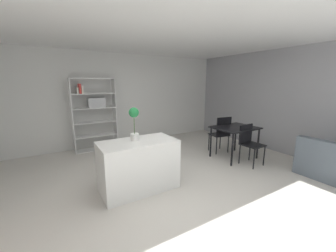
% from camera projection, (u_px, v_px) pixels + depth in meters
% --- Properties ---
extents(ground_plane, '(10.03, 10.03, 0.00)m').
position_uv_depth(ground_plane, '(166.00, 187.00, 3.69)').
color(ground_plane, beige).
extents(ceiling_slab, '(7.28, 6.34, 0.06)m').
position_uv_depth(ceiling_slab, '(166.00, 24.00, 3.11)').
color(ceiling_slab, white).
rests_on(ceiling_slab, ground_plane).
extents(back_partition, '(7.28, 0.06, 2.72)m').
position_uv_depth(back_partition, '(113.00, 100.00, 6.04)').
color(back_partition, silver).
rests_on(back_partition, ground_plane).
extents(right_partition_gray, '(0.06, 6.34, 2.72)m').
position_uv_depth(right_partition_gray, '(287.00, 102.00, 5.22)').
color(right_partition_gray, '#9E9EA3').
rests_on(right_partition_gray, ground_plane).
extents(kitchen_island, '(1.31, 0.68, 0.88)m').
position_uv_depth(kitchen_island, '(139.00, 165.00, 3.54)').
color(kitchen_island, white).
rests_on(kitchen_island, ground_plane).
extents(potted_plant_on_island, '(0.17, 0.17, 0.57)m').
position_uv_depth(potted_plant_on_island, '(134.00, 121.00, 3.43)').
color(potted_plant_on_island, white).
rests_on(potted_plant_on_island, kitchen_island).
extents(open_bookshelf, '(1.14, 0.35, 1.97)m').
position_uv_depth(open_bookshelf, '(94.00, 110.00, 5.52)').
color(open_bookshelf, white).
rests_on(open_bookshelf, ground_plane).
extents(dining_table, '(1.03, 0.82, 0.79)m').
position_uv_depth(dining_table, '(235.00, 131.00, 4.99)').
color(dining_table, black).
rests_on(dining_table, ground_plane).
extents(dining_chair_far, '(0.49, 0.46, 0.98)m').
position_uv_depth(dining_chair_far, '(221.00, 132.00, 5.37)').
color(dining_chair_far, black).
rests_on(dining_chair_far, ground_plane).
extents(dining_chair_near, '(0.45, 0.45, 0.91)m').
position_uv_depth(dining_chair_near, '(249.00, 141.00, 4.65)').
color(dining_chair_near, black).
rests_on(dining_chair_near, ground_plane).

